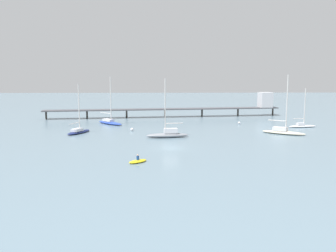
% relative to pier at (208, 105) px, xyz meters
% --- Properties ---
extents(ground_plane, '(400.00, 400.00, 0.00)m').
position_rel_pier_xyz_m(ground_plane, '(-12.75, -47.12, -3.32)').
color(ground_plane, slate).
extents(pier, '(68.07, 12.23, 6.98)m').
position_rel_pier_xyz_m(pier, '(0.00, 0.00, 0.00)').
color(pier, '#4C4C51').
rests_on(pier, ground_plane).
extents(sailboat_gray, '(8.44, 2.89, 11.38)m').
position_rel_pier_xyz_m(sailboat_gray, '(-12.93, -36.62, -2.55)').
color(sailboat_gray, gray).
rests_on(sailboat_gray, ground_plane).
extents(sailboat_cream, '(8.68, 7.04, 12.12)m').
position_rel_pier_xyz_m(sailboat_cream, '(10.84, -33.08, -2.64)').
color(sailboat_cream, beige).
rests_on(sailboat_cream, ground_plane).
extents(sailboat_navy, '(4.74, 7.36, 10.23)m').
position_rel_pier_xyz_m(sailboat_navy, '(-31.40, -30.94, -2.73)').
color(sailboat_navy, navy).
rests_on(sailboat_navy, ground_plane).
extents(sailboat_blue, '(7.63, 7.99, 11.70)m').
position_rel_pier_xyz_m(sailboat_blue, '(-26.71, -16.66, -2.64)').
color(sailboat_blue, '#2D4CB7').
rests_on(sailboat_blue, ground_plane).
extents(sailboat_white, '(6.80, 2.41, 9.05)m').
position_rel_pier_xyz_m(sailboat_white, '(18.70, -23.56, -2.74)').
color(sailboat_white, white).
rests_on(sailboat_white, ground_plane).
extents(dinghy_yellow, '(3.03, 2.96, 1.14)m').
position_rel_pier_xyz_m(dinghy_yellow, '(-17.71, -57.09, -3.11)').
color(dinghy_yellow, yellow).
rests_on(dinghy_yellow, ground_plane).
extents(mooring_buoy_mid, '(0.68, 0.68, 0.68)m').
position_rel_pier_xyz_m(mooring_buoy_mid, '(-20.47, -28.01, -2.98)').
color(mooring_buoy_mid, silver).
rests_on(mooring_buoy_mid, ground_plane).
extents(mooring_buoy_far, '(0.63, 0.63, 0.63)m').
position_rel_pier_xyz_m(mooring_buoy_far, '(5.27, -17.57, -3.00)').
color(mooring_buoy_far, silver).
rests_on(mooring_buoy_far, ground_plane).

